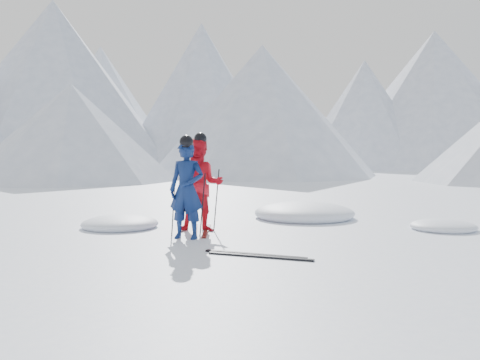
# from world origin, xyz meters

# --- Properties ---
(ground) EXTENTS (160.00, 160.00, 0.00)m
(ground) POSITION_xyz_m (0.00, 0.00, 0.00)
(ground) COLOR white
(ground) RESTS_ON ground
(mountain_range) EXTENTS (106.15, 62.94, 15.53)m
(mountain_range) POSITION_xyz_m (5.71, 35.31, 6.72)
(mountain_range) COLOR #B2BCD1
(mountain_range) RESTS_ON ground
(skier_blue) EXTENTS (0.72, 0.52, 1.84)m
(skier_blue) POSITION_xyz_m (-2.77, 0.19, 0.92)
(skier_blue) COLOR #0D1F52
(skier_blue) RESTS_ON ground
(skier_red) EXTENTS (1.05, 0.89, 1.92)m
(skier_red) POSITION_xyz_m (-2.70, 1.06, 0.96)
(skier_red) COLOR red
(skier_red) RESTS_ON ground
(pole_blue_left) EXTENTS (0.12, 0.09, 1.23)m
(pole_blue_left) POSITION_xyz_m (-3.07, 0.34, 0.61)
(pole_blue_left) COLOR black
(pole_blue_left) RESTS_ON ground
(pole_blue_right) EXTENTS (0.12, 0.07, 1.23)m
(pole_blue_right) POSITION_xyz_m (-2.52, 0.44, 0.61)
(pole_blue_right) COLOR black
(pole_blue_right) RESTS_ON ground
(pole_red_left) EXTENTS (0.13, 0.10, 1.28)m
(pole_red_left) POSITION_xyz_m (-3.00, 1.31, 0.64)
(pole_red_left) COLOR black
(pole_red_left) RESTS_ON ground
(pole_red_right) EXTENTS (0.13, 0.09, 1.28)m
(pole_red_right) POSITION_xyz_m (-2.40, 1.21, 0.64)
(pole_red_right) COLOR black
(pole_red_right) RESTS_ON ground
(ski_worn_left) EXTENTS (0.46, 1.68, 0.03)m
(ski_worn_left) POSITION_xyz_m (-2.82, 1.06, 0.01)
(ski_worn_left) COLOR black
(ski_worn_left) RESTS_ON ground
(ski_worn_right) EXTENTS (0.34, 1.69, 0.03)m
(ski_worn_right) POSITION_xyz_m (-2.58, 1.06, 0.01)
(ski_worn_right) COLOR black
(ski_worn_right) RESTS_ON ground
(ski_loose_a) EXTENTS (1.67, 0.50, 0.03)m
(ski_loose_a) POSITION_xyz_m (-1.31, -1.19, 0.01)
(ski_loose_a) COLOR black
(ski_loose_a) RESTS_ON ground
(ski_loose_b) EXTENTS (1.68, 0.45, 0.03)m
(ski_loose_b) POSITION_xyz_m (-1.21, -1.34, 0.01)
(ski_loose_b) COLOR black
(ski_loose_b) RESTS_ON ground
(snow_lumps) EXTENTS (9.10, 7.08, 0.54)m
(snow_lumps) POSITION_xyz_m (-0.84, 2.64, 0.00)
(snow_lumps) COLOR white
(snow_lumps) RESTS_ON ground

